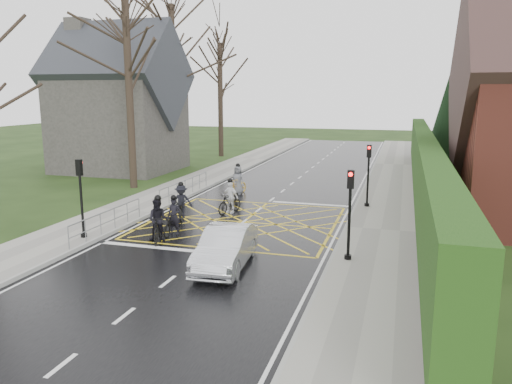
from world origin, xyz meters
The scene contains 22 objects.
ground centered at (0.00, 0.00, 0.00)m, with size 120.00×120.00×0.00m, color black.
road centered at (0.00, 0.00, 0.01)m, with size 9.00×80.00×0.01m, color black.
sidewalk_right centered at (6.00, 0.00, 0.07)m, with size 3.00×80.00×0.15m, color gray.
sidewalk_left centered at (-6.00, 0.00, 0.07)m, with size 3.00×80.00×0.15m, color gray.
stone_wall centered at (7.75, 6.00, 0.35)m, with size 0.50×38.00×0.70m, color slate.
hedge centered at (7.75, 6.00, 2.10)m, with size 0.90×38.00×2.80m, color black.
conifer centered at (10.75, 26.00, 4.99)m, with size 4.60×4.60×10.00m.
church centered at (-13.54, 12.00, 4.93)m, with size 8.80×7.80×11.00m.
tree_near centered at (-9.00, 6.00, 7.91)m, with size 9.24×9.24×11.44m.
tree_mid centered at (-10.00, 14.00, 8.63)m, with size 10.08×10.08×12.48m.
tree_far centered at (-9.30, 22.00, 7.19)m, with size 8.40×8.40×10.40m.
railing_south centered at (-4.65, -3.50, 0.78)m, with size 0.05×5.04×1.03m.
railing_north centered at (-4.65, 4.00, 0.79)m, with size 0.05×6.04×1.03m.
traffic_light_ne centered at (5.10, 4.20, 1.66)m, with size 0.24×0.31×3.21m.
traffic_light_se centered at (5.10, -4.20, 1.66)m, with size 0.24×0.31×3.21m.
traffic_light_sw centered at (-5.10, -4.50, 1.66)m, with size 0.24×0.31×3.21m.
cyclist_rear centered at (-2.12, -2.68, 0.53)m, with size 0.61×1.69×1.64m.
cyclist_back centered at (-2.24, -3.78, 0.70)m, with size 1.12×1.92×1.86m.
cyclist_mid centered at (-2.95, -0.20, 0.63)m, with size 1.30×1.86×1.72m.
cyclist_front centered at (-1.14, 1.41, 0.63)m, with size 1.00×1.76×1.70m.
cyclist_lead centered at (-2.24, 5.84, 0.62)m, with size 1.03×1.92×1.78m.
car centered at (1.25, -5.70, 0.66)m, with size 1.40×4.03×1.33m, color silver.
Camera 1 is at (6.73, -20.57, 5.70)m, focal length 35.00 mm.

